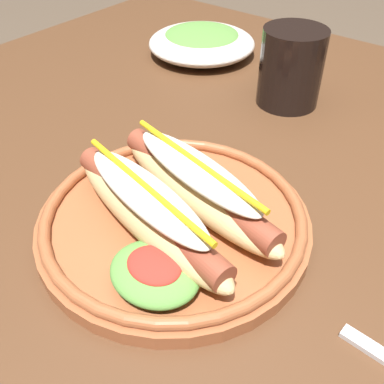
{
  "coord_description": "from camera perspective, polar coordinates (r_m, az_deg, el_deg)",
  "views": [
    {
      "loc": [
        0.19,
        -0.36,
        1.07
      ],
      "look_at": [
        -0.03,
        -0.08,
        0.77
      ],
      "focal_mm": 41.86,
      "sensor_mm": 36.0,
      "label": 1
    }
  ],
  "objects": [
    {
      "name": "side_bowl",
      "position": [
        0.84,
        1.25,
        18.61
      ],
      "size": [
        0.19,
        0.19,
        0.05
      ],
      "color": "silver",
      "rests_on": "dining_table"
    },
    {
      "name": "soda_cup",
      "position": [
        0.68,
        12.51,
        15.23
      ],
      "size": [
        0.09,
        0.09,
        0.11
      ],
      "primitive_type": "cylinder",
      "color": "black",
      "rests_on": "dining_table"
    },
    {
      "name": "hot_dog_plate",
      "position": [
        0.45,
        -2.46,
        -2.65
      ],
      "size": [
        0.28,
        0.28,
        0.08
      ],
      "color": "#9E5633",
      "rests_on": "dining_table"
    },
    {
      "name": "dining_table",
      "position": [
        0.59,
        7.37,
        -6.65
      ],
      "size": [
        1.22,
        1.02,
        0.74
      ],
      "color": "#51331E",
      "rests_on": "ground_plane"
    }
  ]
}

